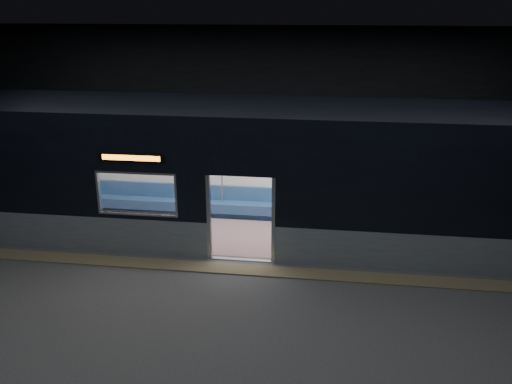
# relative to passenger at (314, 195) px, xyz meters

# --- Properties ---
(station_floor) EXTENTS (24.00, 14.00, 0.01)m
(station_floor) POSITION_rel_passenger_xyz_m (-1.57, -3.55, -0.80)
(station_floor) COLOR #47494C
(station_floor) RESTS_ON ground
(station_envelope) EXTENTS (24.00, 14.00, 5.00)m
(station_envelope) POSITION_rel_passenger_xyz_m (-1.57, -3.55, 2.87)
(station_envelope) COLOR black
(station_envelope) RESTS_ON station_floor
(tactile_strip) EXTENTS (22.80, 0.50, 0.03)m
(tactile_strip) POSITION_rel_passenger_xyz_m (-1.57, -3.00, -0.78)
(tactile_strip) COLOR #8C7F59
(tactile_strip) RESTS_ON station_floor
(metro_car) EXTENTS (18.00, 3.04, 3.35)m
(metro_car) POSITION_rel_passenger_xyz_m (-1.57, -1.00, 1.05)
(metro_car) COLOR #8B9DA6
(metro_car) RESTS_ON station_floor
(passenger) EXTENTS (0.44, 0.70, 1.36)m
(passenger) POSITION_rel_passenger_xyz_m (0.00, 0.00, 0.00)
(passenger) COLOR black
(passenger) RESTS_ON metro_car
(handbag) EXTENTS (0.34, 0.31, 0.14)m
(handbag) POSITION_rel_passenger_xyz_m (0.04, -0.22, -0.12)
(handbag) COLOR black
(handbag) RESTS_ON passenger
(transit_map) EXTENTS (0.90, 0.03, 0.58)m
(transit_map) POSITION_rel_passenger_xyz_m (-0.27, 0.31, 0.65)
(transit_map) COLOR white
(transit_map) RESTS_ON metro_car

